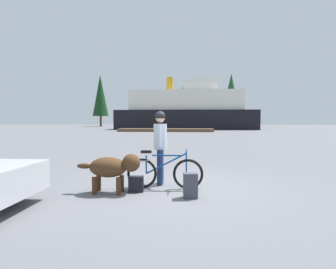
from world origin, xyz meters
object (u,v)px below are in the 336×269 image
object	(u,v)px
dog	(113,167)
handbag_pannier	(136,184)
bicycle	(164,172)
backpack	(190,186)
person_cyclist	(160,140)
ferry_boat	(186,111)

from	to	relation	value
dog	handbag_pannier	size ratio (longest dim) A/B	4.07
bicycle	backpack	distance (m)	0.91
dog	bicycle	bearing A→B (deg)	22.14
bicycle	dog	bearing A→B (deg)	-157.86
bicycle	handbag_pannier	size ratio (longest dim) A/B	5.14
bicycle	dog	xyz separation A→B (m)	(-1.07, -0.43, 0.18)
bicycle	person_cyclist	world-z (taller)	person_cyclist
handbag_pannier	ferry_boat	world-z (taller)	ferry_boat
dog	backpack	xyz separation A→B (m)	(1.66, -0.24, -0.31)
backpack	handbag_pannier	world-z (taller)	backpack
dog	backpack	world-z (taller)	dog
bicycle	person_cyclist	distance (m)	0.83
bicycle	ferry_boat	xyz separation A→B (m)	(0.14, 39.50, 2.70)
bicycle	dog	world-z (taller)	bicycle
bicycle	dog	distance (m)	1.17
person_cyclist	ferry_boat	xyz separation A→B (m)	(0.27, 39.08, 1.99)
bicycle	person_cyclist	xyz separation A→B (m)	(-0.13, 0.42, 0.71)
ferry_boat	backpack	bearing A→B (deg)	-89.35
bicycle	backpack	world-z (taller)	bicycle
dog	handbag_pannier	xyz separation A→B (m)	(0.48, 0.13, -0.39)
handbag_pannier	backpack	bearing A→B (deg)	-17.44
person_cyclist	dog	xyz separation A→B (m)	(-0.93, -0.85, -0.53)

